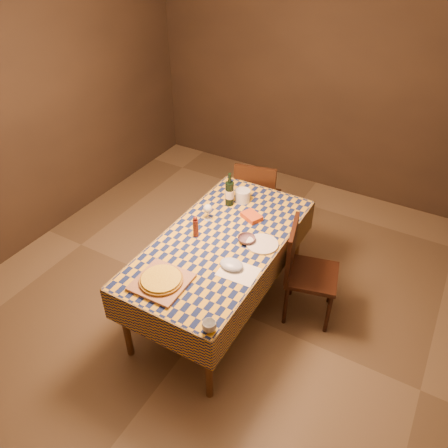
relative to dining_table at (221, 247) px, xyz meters
The scene contains 16 objects.
room 0.66m from the dining_table, ahead, with size 5.00×5.10×2.70m.
dining_table is the anchor object (origin of this frame).
cutting_board 0.67m from the dining_table, 100.54° to the right, with size 0.37×0.37×0.02m, color #9B6748.
pizza 0.67m from the dining_table, 100.54° to the right, with size 0.37×0.37×0.03m.
pepper_mill 0.27m from the dining_table, 165.63° to the right, with size 0.05×0.05×0.19m.
bowl 0.23m from the dining_table, 23.58° to the left, with size 0.14×0.14×0.04m, color #624752.
wine_glass 0.36m from the dining_table, 141.57° to the left, with size 0.08×0.08×0.15m.
wine_bottle 0.56m from the dining_table, 111.63° to the left, with size 0.10×0.10×0.32m.
deli_tub 0.62m from the dining_table, 100.93° to the left, with size 0.14×0.14×0.11m, color silver.
takeout_container 0.41m from the dining_table, 78.22° to the left, with size 0.17×0.12×0.04m, color #C04719.
white_plate 0.35m from the dining_table, 19.21° to the left, with size 0.26×0.26×0.02m, color silver.
tumbler 0.94m from the dining_table, 64.50° to the right, with size 0.10×0.10×0.08m, color silver.
flour_patch 0.41m from the dining_table, 41.04° to the right, with size 0.29×0.22×0.00m, color white.
flour_bag 0.35m from the dining_table, 46.24° to the right, with size 0.19×0.14×0.05m, color #ADBFDE.
chair_far 1.11m from the dining_table, 100.49° to the left, with size 0.50×0.51×0.93m.
chair_right 0.72m from the dining_table, 25.18° to the left, with size 0.52×0.51×0.93m.
Camera 1 is at (1.40, -2.40, 3.01)m, focal length 35.00 mm.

